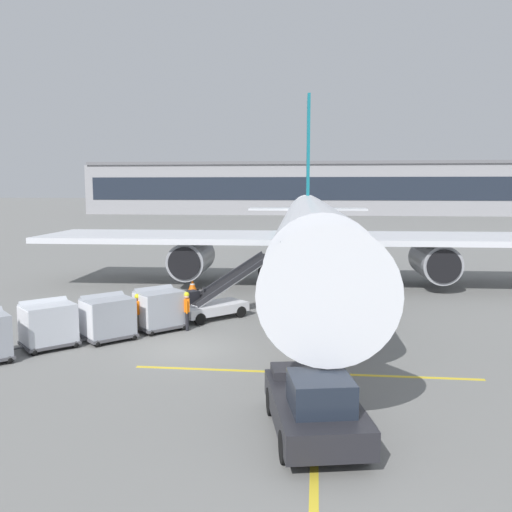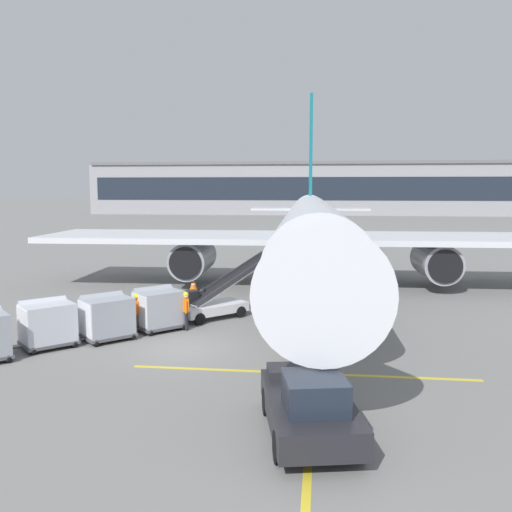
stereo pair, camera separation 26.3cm
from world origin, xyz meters
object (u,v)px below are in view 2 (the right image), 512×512
Objects in this scene: parked_airplane at (312,230)px; baggage_cart_second at (107,316)px; baggage_cart_third at (47,323)px; safety_cone_engine_keepout at (193,285)px; ground_crew_by_carts at (137,310)px; ground_crew_marshaller at (165,306)px; ground_crew_by_loader at (186,308)px; baggage_cart_lead at (158,308)px; pushback_tug at (309,405)px; belt_loader at (216,300)px.

baggage_cart_second is at bearing -120.65° from parked_airplane.
baggage_cart_third is 12.78m from safety_cone_engine_keepout.
ground_crew_by_carts is 1.45m from ground_crew_marshaller.
parked_airplane reaches higher than ground_crew_by_carts.
ground_crew_marshaller is 8.84m from safety_cone_engine_keepout.
ground_crew_marshaller is at bearing 159.42° from ground_crew_by_loader.
safety_cone_engine_keepout is at bearing 93.86° from baggage_cart_lead.
parked_airplane is at bearing 66.16° from ground_crew_by_loader.
parked_airplane reaches higher than ground_crew_by_loader.
ground_crew_by_loader is (2.94, 1.89, -0.00)m from baggage_cart_second.
baggage_cart_lead is (-6.61, -12.19, -2.61)m from parked_airplane.
ground_crew_by_carts is at bearing 130.26° from pushback_tug.
safety_cone_engine_keepout is (-7.24, -2.92, -3.24)m from parked_airplane.
ground_crew_marshaller is (-6.43, -11.70, -2.61)m from parked_airplane.
ground_crew_by_carts reaches higher than safety_cone_engine_keepout.
parked_airplane is 17.76× the size of baggage_cart_third.
baggage_cart_third is at bearing -146.50° from ground_crew_by_loader.
ground_crew_marshaller is at bearing -118.79° from parked_airplane.
belt_loader is 4.34m from ground_crew_by_carts.
belt_loader is 2.69m from ground_crew_by_loader.
ground_crew_by_loader is 2.16m from ground_crew_by_carts.
baggage_cart_lead is 3.41× the size of safety_cone_engine_keepout.
ground_crew_marshaller is (-1.08, 0.41, 0.00)m from ground_crew_by_loader.
ground_crew_marshaller is at bearing 47.46° from ground_crew_by_carts.
ground_crew_marshaller is (1.86, 2.30, -0.00)m from baggage_cart_second.
ground_crew_by_loader is 9.40m from safety_cone_engine_keepout.
parked_airplane reaches higher than belt_loader.
baggage_cart_third is at bearing -123.70° from parked_airplane.
ground_crew_by_loader reaches higher than safety_cone_engine_keepout.
pushback_tug reaches higher than safety_cone_engine_keepout.
pushback_tug is at bearing -68.53° from belt_loader.
baggage_cart_third is (-10.23, -15.33, -2.61)m from parked_airplane.
ground_crew_marshaller is (-6.81, 10.27, 0.17)m from pushback_tug.
baggage_cart_lead is 1.00× the size of baggage_cart_third.
belt_loader is 7.19m from safety_cone_engine_keepout.
baggage_cart_second is at bearing 137.42° from pushback_tug.
baggage_cart_second is (-3.79, -4.44, 0.13)m from belt_loader.
ground_crew_by_loader is 2.34× the size of safety_cone_engine_keepout.
pushback_tug is 2.71× the size of ground_crew_marshaller.
ground_crew_by_carts is 9.87m from safety_cone_engine_keepout.
ground_crew_by_carts is at bearing 42.32° from baggage_cart_third.
safety_cone_engine_keepout is at bearing 76.47° from baggage_cart_third.
baggage_cart_lead is at bearing -176.46° from ground_crew_by_loader.
parked_airplane is 9.56× the size of pushback_tug.
parked_airplane is at bearing 61.21° from ground_crew_marshaller.
safety_cone_engine_keepout is at bearing -158.04° from parked_airplane.
baggage_cart_third is at bearing -136.26° from ground_crew_marshaller.
pushback_tug reaches higher than ground_crew_by_loader.
parked_airplane reaches higher than ground_crew_marshaller.
ground_crew_marshaller is at bearing 123.56° from pushback_tug.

